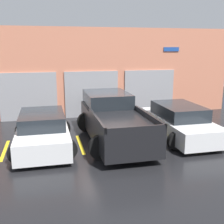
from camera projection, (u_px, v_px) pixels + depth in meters
ground_plane at (108, 132)px, 12.43m from camera, size 28.00×28.00×0.00m
shophouse_building at (94, 73)px, 15.03m from camera, size 15.51×0.68×4.67m
pickup_truck at (113, 119)px, 11.20m from camera, size 2.61×5.34×1.76m
sedan_white at (43, 131)px, 10.41m from camera, size 2.25×4.21×1.31m
sedan_side at (179, 122)px, 11.65m from camera, size 2.24×4.41×1.35m
parking_stripe_far_left at (5, 150)px, 10.21m from camera, size 0.12×2.20×0.01m
parking_stripe_left at (80, 144)px, 10.83m from camera, size 0.12×2.20×0.01m
parking_stripe_centre at (148, 139)px, 11.45m from camera, size 0.12×2.20×0.01m
parking_stripe_right at (208, 134)px, 12.07m from camera, size 0.12×2.20×0.01m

